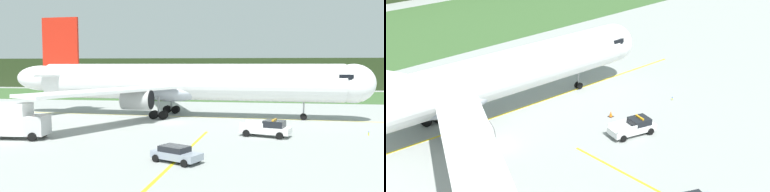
# 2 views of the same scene
# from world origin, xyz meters

# --- Properties ---
(ground) EXTENTS (320.00, 320.00, 0.00)m
(ground) POSITION_xyz_m (0.00, 0.00, 0.00)
(ground) COLOR #939895
(taxiway_centerline_main) EXTENTS (70.06, 4.01, 0.01)m
(taxiway_centerline_main) POSITION_xyz_m (0.90, 6.25, 0.00)
(taxiway_centerline_main) COLOR yellow
(taxiway_centerline_main) RESTS_ON ground
(airliner) EXTENTS (53.74, 46.08, 14.92)m
(airliner) POSITION_xyz_m (0.33, 6.28, 5.00)
(airliner) COLOR white
(airliner) RESTS_ON ground
(ops_pickup_truck) EXTENTS (5.62, 3.49, 1.94)m
(ops_pickup_truck) POSITION_xyz_m (12.24, -8.40, 0.90)
(ops_pickup_truck) COLOR silver
(ops_pickup_truck) RESTS_ON ground
(apron_cone) EXTENTS (0.55, 0.55, 0.70)m
(apron_cone) POSITION_xyz_m (13.87, -3.62, 0.34)
(apron_cone) COLOR black
(apron_cone) RESTS_ON ground
(taxiway_edge_light_east) EXTENTS (0.12, 0.12, 0.45)m
(taxiway_edge_light_east) POSITION_xyz_m (23.09, -5.94, 0.24)
(taxiway_edge_light_east) COLOR yellow
(taxiway_edge_light_east) RESTS_ON ground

